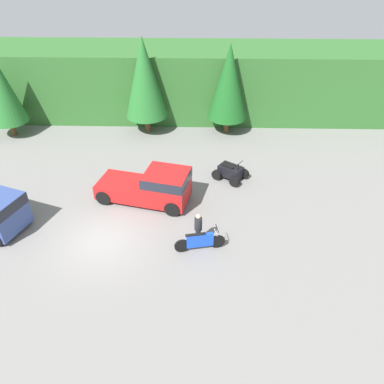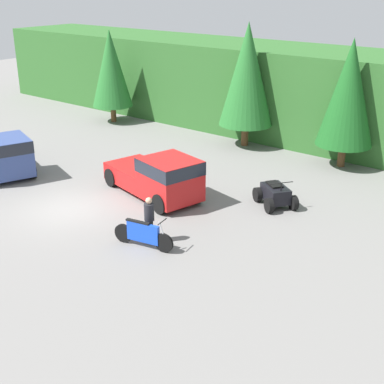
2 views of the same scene
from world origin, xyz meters
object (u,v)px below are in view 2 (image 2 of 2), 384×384
at_px(pickup_truck_red, 160,176).
at_px(quad_atv, 275,195).
at_px(pickup_truck_second, 3,153).
at_px(dirt_bike, 143,234).
at_px(rider_person, 149,218).

distance_m(pickup_truck_red, quad_atv, 5.05).
bearing_deg(pickup_truck_second, quad_atv, 40.83).
distance_m(pickup_truck_second, dirt_bike, 10.85).
xyz_separation_m(pickup_truck_red, rider_person, (2.50, -3.36, -0.08)).
height_order(pickup_truck_second, dirt_bike, pickup_truck_second).
bearing_deg(pickup_truck_red, pickup_truck_second, -150.32).
bearing_deg(rider_person, pickup_truck_red, 107.69).
xyz_separation_m(dirt_bike, quad_atv, (1.79, 6.25, -0.02)).
bearing_deg(pickup_truck_red, rider_person, -40.02).
xyz_separation_m(pickup_truck_second, rider_person, (10.65, -0.98, -0.08)).
bearing_deg(rider_person, pickup_truck_second, 155.85).
bearing_deg(dirt_bike, rider_person, 90.29).
distance_m(pickup_truck_red, rider_person, 4.19).
height_order(dirt_bike, rider_person, rider_person).
bearing_deg(pickup_truck_second, dirt_bike, 12.22).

